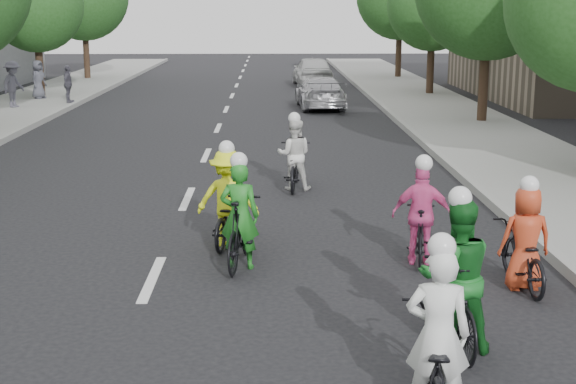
{
  "coord_description": "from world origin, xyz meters",
  "views": [
    {
      "loc": [
        1.71,
        -10.99,
        3.78
      ],
      "look_at": [
        1.98,
        1.2,
        1.0
      ],
      "focal_mm": 50.0,
      "sensor_mm": 36.0,
      "label": 1
    }
  ],
  "objects_px": {
    "cyclist_5": "(455,288)",
    "cyclist_4": "(435,356)",
    "cyclist_3": "(240,226)",
    "spectator_1": "(68,84)",
    "follow_car_lead": "(320,93)",
    "follow_car_trail": "(313,71)",
    "cyclist_2": "(228,207)",
    "spectator_0": "(13,84)",
    "cyclist_0": "(294,162)",
    "spectator_2": "(38,79)",
    "cyclist_1": "(524,249)",
    "cyclist_6": "(421,223)"
  },
  "relations": [
    {
      "from": "cyclist_2",
      "to": "cyclist_4",
      "type": "bearing_deg",
      "value": 122.47
    },
    {
      "from": "cyclist_4",
      "to": "cyclist_5",
      "type": "xyz_separation_m",
      "value": [
        0.52,
        1.5,
        0.13
      ]
    },
    {
      "from": "follow_car_trail",
      "to": "spectator_1",
      "type": "xyz_separation_m",
      "value": [
        -10.15,
        -8.57,
        0.14
      ]
    },
    {
      "from": "cyclist_5",
      "to": "cyclist_4",
      "type": "bearing_deg",
      "value": 66.69
    },
    {
      "from": "cyclist_3",
      "to": "spectator_1",
      "type": "distance_m",
      "value": 21.84
    },
    {
      "from": "cyclist_0",
      "to": "cyclist_6",
      "type": "xyz_separation_m",
      "value": [
        1.77,
        -5.21,
        0.03
      ]
    },
    {
      "from": "cyclist_2",
      "to": "follow_car_trail",
      "type": "relative_size",
      "value": 0.4
    },
    {
      "from": "cyclist_4",
      "to": "follow_car_trail",
      "type": "xyz_separation_m",
      "value": [
        0.59,
        33.62,
        0.16
      ]
    },
    {
      "from": "spectator_1",
      "to": "cyclist_6",
      "type": "bearing_deg",
      "value": -151.87
    },
    {
      "from": "cyclist_6",
      "to": "spectator_2",
      "type": "xyz_separation_m",
      "value": [
        -11.91,
        22.02,
        0.32
      ]
    },
    {
      "from": "cyclist_0",
      "to": "cyclist_1",
      "type": "bearing_deg",
      "value": 120.5
    },
    {
      "from": "cyclist_1",
      "to": "cyclist_5",
      "type": "height_order",
      "value": "cyclist_5"
    },
    {
      "from": "cyclist_2",
      "to": "spectator_0",
      "type": "relative_size",
      "value": 1.02
    },
    {
      "from": "cyclist_0",
      "to": "spectator_2",
      "type": "distance_m",
      "value": 19.63
    },
    {
      "from": "cyclist_0",
      "to": "cyclist_1",
      "type": "distance_m",
      "value": 7.02
    },
    {
      "from": "cyclist_5",
      "to": "spectator_2",
      "type": "height_order",
      "value": "cyclist_5"
    },
    {
      "from": "cyclist_4",
      "to": "follow_car_trail",
      "type": "relative_size",
      "value": 0.44
    },
    {
      "from": "cyclist_5",
      "to": "cyclist_6",
      "type": "height_order",
      "value": "cyclist_5"
    },
    {
      "from": "cyclist_1",
      "to": "spectator_0",
      "type": "distance_m",
      "value": 24.07
    },
    {
      "from": "cyclist_3",
      "to": "cyclist_5",
      "type": "relative_size",
      "value": 0.96
    },
    {
      "from": "spectator_0",
      "to": "cyclist_3",
      "type": "bearing_deg",
      "value": -135.82
    },
    {
      "from": "cyclist_6",
      "to": "follow_car_lead",
      "type": "height_order",
      "value": "cyclist_6"
    },
    {
      "from": "cyclist_3",
      "to": "cyclist_4",
      "type": "bearing_deg",
      "value": 122.58
    },
    {
      "from": "cyclist_2",
      "to": "spectator_0",
      "type": "xyz_separation_m",
      "value": [
        -9.02,
        17.92,
        0.39
      ]
    },
    {
      "from": "spectator_2",
      "to": "cyclist_5",
      "type": "bearing_deg",
      "value": -134.59
    },
    {
      "from": "cyclist_0",
      "to": "follow_car_trail",
      "type": "height_order",
      "value": "cyclist_0"
    },
    {
      "from": "spectator_0",
      "to": "cyclist_4",
      "type": "bearing_deg",
      "value": -136.21
    },
    {
      "from": "cyclist_6",
      "to": "spectator_2",
      "type": "relative_size",
      "value": 1.07
    },
    {
      "from": "cyclist_4",
      "to": "follow_car_lead",
      "type": "bearing_deg",
      "value": -81.43
    },
    {
      "from": "cyclist_3",
      "to": "cyclist_6",
      "type": "height_order",
      "value": "cyclist_3"
    },
    {
      "from": "cyclist_0",
      "to": "spectator_2",
      "type": "bearing_deg",
      "value": -53.51
    },
    {
      "from": "cyclist_0",
      "to": "cyclist_5",
      "type": "xyz_separation_m",
      "value": [
        1.56,
        -8.39,
        0.13
      ]
    },
    {
      "from": "cyclist_6",
      "to": "follow_car_trail",
      "type": "relative_size",
      "value": 0.38
    },
    {
      "from": "cyclist_0",
      "to": "follow_car_lead",
      "type": "bearing_deg",
      "value": -90.39
    },
    {
      "from": "cyclist_2",
      "to": "spectator_1",
      "type": "xyz_separation_m",
      "value": [
        -7.31,
        19.33,
        0.26
      ]
    },
    {
      "from": "cyclist_3",
      "to": "cyclist_4",
      "type": "xyz_separation_m",
      "value": [
        2.01,
        -4.56,
        -0.03
      ]
    },
    {
      "from": "cyclist_3",
      "to": "spectator_2",
      "type": "xyz_separation_m",
      "value": [
        -9.17,
        22.13,
        0.32
      ]
    },
    {
      "from": "cyclist_0",
      "to": "spectator_2",
      "type": "height_order",
      "value": "spectator_2"
    },
    {
      "from": "spectator_2",
      "to": "spectator_0",
      "type": "bearing_deg",
      "value": -161.13
    },
    {
      "from": "cyclist_5",
      "to": "follow_car_trail",
      "type": "bearing_deg",
      "value": -94.37
    },
    {
      "from": "cyclist_1",
      "to": "cyclist_4",
      "type": "xyz_separation_m",
      "value": [
        -1.94,
        -3.52,
        0.03
      ]
    },
    {
      "from": "follow_car_trail",
      "to": "cyclist_3",
      "type": "bearing_deg",
      "value": 81.8
    },
    {
      "from": "cyclist_1",
      "to": "cyclist_2",
      "type": "xyz_separation_m",
      "value": [
        -4.19,
        2.2,
        0.08
      ]
    },
    {
      "from": "cyclist_1",
      "to": "cyclist_5",
      "type": "bearing_deg",
      "value": 52.77
    },
    {
      "from": "spectator_1",
      "to": "cyclist_2",
      "type": "bearing_deg",
      "value": -157.95
    },
    {
      "from": "cyclist_6",
      "to": "follow_car_trail",
      "type": "xyz_separation_m",
      "value": [
        -0.13,
        28.95,
        0.13
      ]
    },
    {
      "from": "cyclist_2",
      "to": "cyclist_4",
      "type": "height_order",
      "value": "cyclist_4"
    },
    {
      "from": "follow_car_trail",
      "to": "spectator_2",
      "type": "relative_size",
      "value": 2.79
    },
    {
      "from": "cyclist_0",
      "to": "cyclist_2",
      "type": "relative_size",
      "value": 1.04
    },
    {
      "from": "cyclist_0",
      "to": "cyclist_4",
      "type": "bearing_deg",
      "value": 101.39
    }
  ]
}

